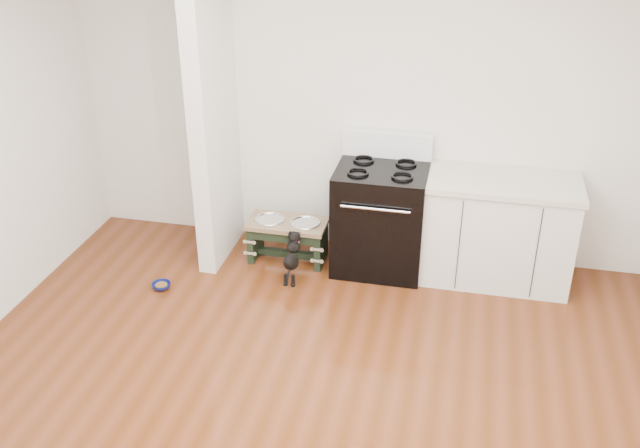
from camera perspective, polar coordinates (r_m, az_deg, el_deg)
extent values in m
plane|color=#4E240E|center=(4.67, -2.56, -16.31)|extent=(5.00, 5.00, 0.00)
plane|color=silver|center=(6.11, 3.30, 9.57)|extent=(5.00, 0.00, 5.00)
cube|color=silver|center=(6.04, -8.57, 9.09)|extent=(0.15, 0.80, 2.70)
cube|color=black|center=(6.10, 4.84, 0.42)|extent=(0.76, 0.65, 0.92)
cube|color=black|center=(5.86, 4.38, -1.45)|extent=(0.58, 0.02, 0.50)
cylinder|color=silver|center=(5.67, 4.43, 1.19)|extent=(0.56, 0.02, 0.02)
cube|color=white|center=(6.12, 5.43, 6.33)|extent=(0.76, 0.08, 0.22)
torus|color=black|center=(5.80, 3.06, 4.14)|extent=(0.18, 0.18, 0.02)
torus|color=black|center=(5.75, 6.60, 3.81)|extent=(0.18, 0.18, 0.02)
torus|color=black|center=(6.05, 3.52, 5.17)|extent=(0.18, 0.18, 0.02)
torus|color=black|center=(6.01, 6.91, 4.85)|extent=(0.18, 0.18, 0.02)
cube|color=silver|center=(6.10, 14.00, -0.65)|extent=(1.20, 0.60, 0.86)
cube|color=beige|center=(5.91, 14.49, 3.24)|extent=(1.24, 0.64, 0.05)
cube|color=black|center=(6.07, 13.59, -4.95)|extent=(1.20, 0.06, 0.10)
cube|color=black|center=(6.39, -5.19, -1.18)|extent=(0.06, 0.33, 0.34)
cube|color=black|center=(6.25, 0.09, -1.77)|extent=(0.06, 0.33, 0.34)
cube|color=black|center=(6.13, -2.97, -1.10)|extent=(0.55, 0.03, 0.08)
cube|color=black|center=(6.37, -2.56, -2.36)|extent=(0.55, 0.06, 0.06)
cube|color=brown|center=(6.23, -2.62, 0.04)|extent=(0.69, 0.37, 0.04)
cylinder|color=silver|center=(6.27, -4.03, 0.20)|extent=(0.24, 0.24, 0.04)
cylinder|color=silver|center=(6.19, -1.19, -0.09)|extent=(0.24, 0.24, 0.04)
torus|color=silver|center=(6.26, -4.04, 0.39)|extent=(0.27, 0.27, 0.02)
torus|color=silver|center=(6.18, -1.19, 0.09)|extent=(0.27, 0.27, 0.02)
cylinder|color=black|center=(6.00, -2.77, -4.46)|extent=(0.03, 0.03, 0.10)
cylinder|color=black|center=(5.99, -2.16, -4.54)|extent=(0.03, 0.03, 0.10)
sphere|color=black|center=(6.02, -2.79, -4.84)|extent=(0.04, 0.04, 0.04)
sphere|color=black|center=(6.00, -2.18, -4.91)|extent=(0.04, 0.04, 0.04)
ellipsoid|color=black|center=(5.98, -2.33, -3.07)|extent=(0.12, 0.28, 0.25)
sphere|color=black|center=(6.00, -2.13, -1.83)|extent=(0.11, 0.11, 0.11)
sphere|color=black|center=(6.00, -2.07, -1.05)|extent=(0.10, 0.10, 0.10)
sphere|color=black|center=(6.06, -2.21, -0.73)|extent=(0.03, 0.03, 0.03)
sphere|color=black|center=(6.04, -1.62, -0.79)|extent=(0.03, 0.03, 0.03)
cylinder|color=black|center=(5.93, -2.58, -4.25)|extent=(0.02, 0.08, 0.09)
torus|color=#EA448A|center=(6.00, -2.10, -1.43)|extent=(0.09, 0.06, 0.09)
imported|color=navy|center=(6.11, -12.57, -4.85)|extent=(0.19, 0.19, 0.05)
cylinder|color=brown|center=(6.11, -12.58, -4.82)|extent=(0.10, 0.10, 0.02)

